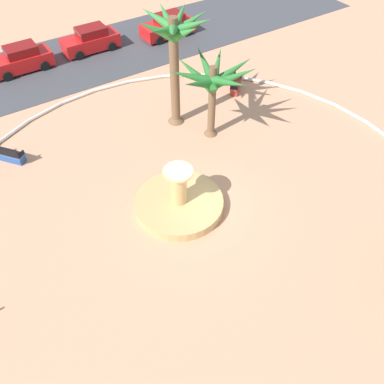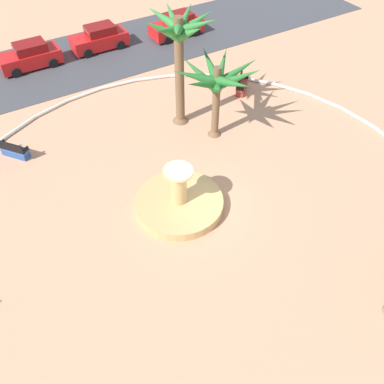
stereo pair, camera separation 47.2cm
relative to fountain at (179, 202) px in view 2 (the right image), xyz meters
name	(u,v)px [view 2 (the right image)]	position (x,y,z in m)	size (l,w,h in m)	color
ground_plane	(197,207)	(0.70, -0.47, -0.32)	(80.00, 80.00, 0.00)	tan
plaza_curb	(197,206)	(0.70, -0.47, -0.22)	(23.55, 23.55, 0.20)	silver
street_asphalt	(77,60)	(0.70, 15.70, -0.31)	(48.00, 8.00, 0.03)	#424247
fountain	(179,202)	(0.00, 0.00, 0.00)	(4.07, 4.07, 2.30)	tan
palm_tree_by_curb	(179,42)	(3.37, 5.73, 4.44)	(3.75, 3.77, 6.24)	brown
palm_tree_mid_plaza	(217,81)	(4.36, 3.70, 3.00)	(4.49, 4.59, 4.33)	brown
bench_east	(14,151)	(-5.58, 7.49, 0.02)	(1.38, 1.57, 1.00)	#335BA8
bench_southwest	(242,86)	(8.22, 6.50, 0.02)	(1.51, 1.45, 1.00)	#B73D33
parked_car_leftmost	(30,56)	(-2.23, 16.32, 0.46)	(4.01, 1.94, 1.67)	red
parked_car_second	(99,38)	(2.76, 16.41, 0.46)	(4.01, 1.93, 1.67)	red
parked_car_third	(177,26)	(8.56, 15.38, 0.46)	(4.04, 2.00, 1.67)	red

